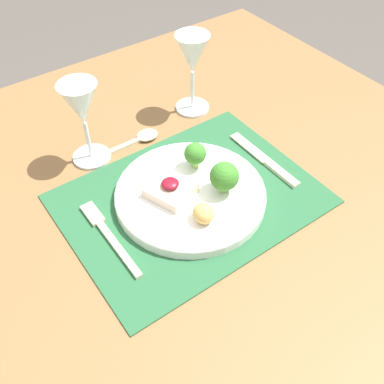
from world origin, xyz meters
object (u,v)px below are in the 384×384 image
Objects in this scene: wine_glass_far at (82,109)px; dinner_plate at (193,193)px; spoon at (138,139)px; wine_glass_near at (192,59)px; fork at (107,233)px; knife at (268,162)px.

dinner_plate is at bearing -65.29° from wine_glass_far.
dinner_plate is 1.60× the size of spoon.
spoon is 0.97× the size of wine_glass_near.
wine_glass_near is 1.03× the size of wine_glass_far.
fork is 1.09× the size of wine_glass_far.
dinner_plate is at bearing -92.30° from spoon.
dinner_plate reaches higher than spoon.
wine_glass_far reaches higher than fork.
dinner_plate is 0.18m from knife.
wine_glass_near is (-0.01, 0.24, 0.12)m from knife.
spoon reaches higher than knife.
dinner_plate is 0.17m from fork.
dinner_plate reaches higher than fork.
wine_glass_near is 0.27m from wine_glass_far.
fork is 0.24m from wine_glass_far.
wine_glass_near is (0.34, 0.22, 0.12)m from fork.
wine_glass_near reaches higher than dinner_plate.
dinner_plate is 1.61× the size of wine_glass_far.
knife reaches higher than fork.
dinner_plate is 1.47× the size of fork.
spoon reaches higher than fork.
dinner_plate is 0.26m from wine_glass_far.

